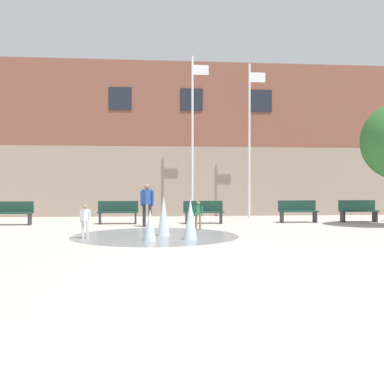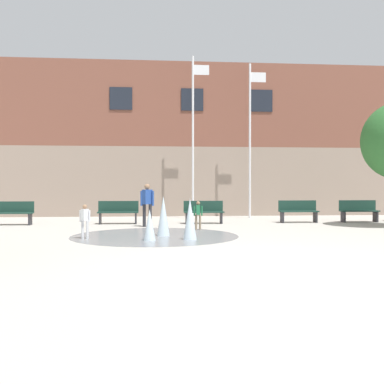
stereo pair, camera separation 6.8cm
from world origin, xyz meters
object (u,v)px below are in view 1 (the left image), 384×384
at_px(flagpole_left, 193,132).
at_px(park_bench_under_right_flagpole, 298,211).
at_px(park_bench_center, 203,212).
at_px(adult_near_bench, 147,202).
at_px(child_running, 198,213).
at_px(park_bench_far_left, 12,213).
at_px(park_bench_near_trashcan, 358,211).
at_px(park_bench_left_of_flagpoles, 118,212).
at_px(child_with_pink_shirt, 85,219).
at_px(flagpole_right, 250,136).

bearing_deg(flagpole_left, park_bench_under_right_flagpole, -31.78).
distance_m(park_bench_center, adult_near_bench, 2.61).
relative_size(child_running, adult_near_bench, 0.62).
height_order(park_bench_far_left, flagpole_left, flagpole_left).
height_order(park_bench_far_left, park_bench_near_trashcan, same).
height_order(park_bench_left_of_flagpoles, park_bench_center, same).
xyz_separation_m(park_bench_under_right_flagpole, child_with_pink_shirt, (-7.93, -4.98, 0.10)).
bearing_deg(child_with_pink_shirt, park_bench_center, -3.02).
bearing_deg(adult_near_bench, park_bench_under_right_flagpole, 150.95).
relative_size(adult_near_bench, child_with_pink_shirt, 1.61).
bearing_deg(flagpole_right, park_bench_near_trashcan, -31.95).
bearing_deg(flagpole_left, adult_near_bench, -117.61).
distance_m(adult_near_bench, flagpole_left, 5.42).
xyz_separation_m(park_bench_center, flagpole_right, (2.50, 2.71, 3.36)).
distance_m(park_bench_left_of_flagpoles, park_bench_under_right_flagpole, 7.36).
height_order(park_bench_near_trashcan, adult_near_bench, adult_near_bench).
height_order(park_bench_near_trashcan, flagpole_left, flagpole_left).
relative_size(park_bench_near_trashcan, flagpole_left, 0.21).
xyz_separation_m(park_bench_far_left, flagpole_right, (9.97, 2.75, 3.36)).
bearing_deg(flagpole_left, park_bench_near_trashcan, -20.61).
bearing_deg(flagpole_right, park_bench_center, -132.70).
bearing_deg(park_bench_center, flagpole_left, 93.46).
distance_m(park_bench_center, flagpole_left, 4.43).
relative_size(park_bench_under_right_flagpole, child_running, 1.62).
relative_size(child_running, flagpole_left, 0.13).
distance_m(park_bench_under_right_flagpole, flagpole_left, 5.97).
bearing_deg(park_bench_far_left, flagpole_left, 20.63).
bearing_deg(child_running, child_with_pink_shirt, 126.74).
distance_m(park_bench_under_right_flagpole, child_running, 5.14).
bearing_deg(child_with_pink_shirt, adult_near_bench, 10.52).
bearing_deg(park_bench_left_of_flagpoles, adult_near_bench, -50.07).
xyz_separation_m(park_bench_near_trashcan, child_running, (-7.02, -2.65, 0.10)).
height_order(park_bench_left_of_flagpoles, park_bench_near_trashcan, same).
xyz_separation_m(park_bench_center, park_bench_near_trashcan, (6.55, 0.18, 0.00)).
distance_m(park_bench_center, child_with_pink_shirt, 6.25).
relative_size(adult_near_bench, flagpole_left, 0.21).
xyz_separation_m(park_bench_under_right_flagpole, flagpole_left, (-4.12, 2.55, 3.50)).
height_order(park_bench_left_of_flagpoles, adult_near_bench, adult_near_bench).
bearing_deg(child_running, park_bench_left_of_flagpoles, 51.34).
distance_m(park_bench_center, park_bench_under_right_flagpole, 3.96).
bearing_deg(park_bench_near_trashcan, child_with_pink_shirt, -154.58).
relative_size(park_bench_far_left, park_bench_left_of_flagpoles, 1.00).
relative_size(park_bench_center, flagpole_right, 0.22).
relative_size(park_bench_near_trashcan, adult_near_bench, 1.01).
bearing_deg(park_bench_left_of_flagpoles, child_running, -41.49).
bearing_deg(park_bench_near_trashcan, park_bench_center, -178.38).
height_order(child_running, flagpole_left, flagpole_left).
xyz_separation_m(park_bench_far_left, park_bench_near_trashcan, (14.02, 0.22, 0.00)).
bearing_deg(park_bench_left_of_flagpoles, park_bench_under_right_flagpole, 0.16).
bearing_deg(park_bench_center, child_with_pink_shirt, -129.52).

